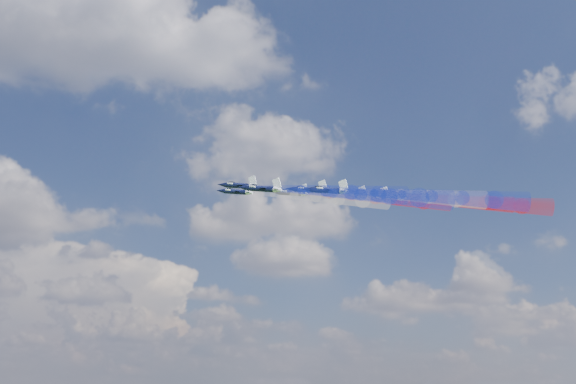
{
  "coord_description": "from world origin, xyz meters",
  "views": [
    {
      "loc": [
        -18.98,
        -159.44,
        85.88
      ],
      "look_at": [
        6.58,
        -13.35,
        128.24
      ],
      "focal_mm": 44.01,
      "sensor_mm": 36.0,
      "label": 1
    }
  ],
  "objects": [
    {
      "name": "jet_outer_right",
      "position": [
        22.62,
        -4.34,
        130.87
      ],
      "size": [
        13.87,
        13.93,
        6.46
      ],
      "primitive_type": null,
      "rotation": [
        0.2,
        -0.18,
        0.81
      ],
      "color": "black"
    },
    {
      "name": "jet_lead",
      "position": [
        -3.88,
        -3.0,
        130.71
      ],
      "size": [
        13.87,
        13.93,
        6.46
      ],
      "primitive_type": null,
      "rotation": [
        0.2,
        -0.18,
        0.81
      ],
      "color": "black"
    },
    {
      "name": "jet_inner_right",
      "position": [
        8.77,
        -4.49,
        130.6
      ],
      "size": [
        13.87,
        13.93,
        6.46
      ],
      "primitive_type": null,
      "rotation": [
        0.2,
        -0.18,
        0.81
      ],
      "color": "black"
    },
    {
      "name": "trail_lead",
      "position": [
        12.01,
        -17.02,
        126.4
      ],
      "size": [
        27.3,
        25.37,
        10.82
      ],
      "primitive_type": null,
      "rotation": [
        0.2,
        -0.18,
        0.81
      ],
      "color": "white"
    },
    {
      "name": "trail_rear_left",
      "position": [
        27.03,
        -44.9,
        119.57
      ],
      "size": [
        27.3,
        25.37,
        10.82
      ],
      "primitive_type": null,
      "rotation": [
        0.2,
        -0.18,
        0.81
      ],
      "color": "#182CD2"
    },
    {
      "name": "jet_rear_left",
      "position": [
        11.14,
        -30.89,
        123.88
      ],
      "size": [
        13.87,
        13.93,
        6.46
      ],
      "primitive_type": null,
      "rotation": [
        0.2,
        -0.18,
        0.81
      ],
      "color": "black"
    },
    {
      "name": "trail_center_third",
      "position": [
        25.96,
        -31.76,
        123.36
      ],
      "size": [
        27.3,
        25.37,
        10.82
      ],
      "primitive_type": null,
      "rotation": [
        0.2,
        -0.18,
        0.81
      ],
      "color": "white"
    },
    {
      "name": "trail_outer_left",
      "position": [
        14.36,
        -43.27,
        119.73
      ],
      "size": [
        27.3,
        25.37,
        10.82
      ],
      "primitive_type": null,
      "rotation": [
        0.2,
        -0.18,
        0.81
      ],
      "color": "#182CD2"
    },
    {
      "name": "jet_center_third",
      "position": [
        10.07,
        -17.75,
        127.67
      ],
      "size": [
        13.87,
        13.93,
        6.46
      ],
      "primitive_type": null,
      "rotation": [
        0.2,
        -0.18,
        0.81
      ],
      "color": "black"
    },
    {
      "name": "jet_inner_left",
      "position": [
        -4.6,
        -15.92,
        128.39
      ],
      "size": [
        13.87,
        13.93,
        6.46
      ],
      "primitive_type": null,
      "rotation": [
        0.2,
        -0.18,
        0.81
      ],
      "color": "black"
    },
    {
      "name": "trail_inner_left",
      "position": [
        11.28,
        -29.94,
        124.08
      ],
      "size": [
        27.3,
        25.37,
        10.82
      ],
      "primitive_type": null,
      "rotation": [
        0.2,
        -0.18,
        0.81
      ],
      "color": "#182CD2"
    },
    {
      "name": "trail_rear_right",
      "position": [
        39.94,
        -30.5,
        122.95
      ],
      "size": [
        27.3,
        25.37,
        10.82
      ],
      "primitive_type": null,
      "rotation": [
        0.2,
        -0.18,
        0.81
      ],
      "color": "red"
    },
    {
      "name": "trail_outer_right",
      "position": [
        38.5,
        -18.36,
        126.56
      ],
      "size": [
        27.3,
        25.37,
        10.82
      ],
      "primitive_type": null,
      "rotation": [
        0.2,
        -0.18,
        0.81
      ],
      "color": "red"
    },
    {
      "name": "jet_outer_left",
      "position": [
        -1.52,
        -29.25,
        124.04
      ],
      "size": [
        13.87,
        13.93,
        6.46
      ],
      "primitive_type": null,
      "rotation": [
        0.2,
        -0.18,
        0.81
      ],
      "color": "black"
    },
    {
      "name": "jet_rear_right",
      "position": [
        24.06,
        -16.48,
        127.26
      ],
      "size": [
        13.87,
        13.93,
        6.46
      ],
      "primitive_type": null,
      "rotation": [
        0.2,
        -0.18,
        0.81
      ],
      "color": "black"
    },
    {
      "name": "trail_inner_right",
      "position": [
        24.66,
        -18.5,
        126.29
      ],
      "size": [
        27.3,
        25.37,
        10.82
      ],
      "primitive_type": null,
      "rotation": [
        0.2,
        -0.18,
        0.81
      ],
      "color": "red"
    }
  ]
}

